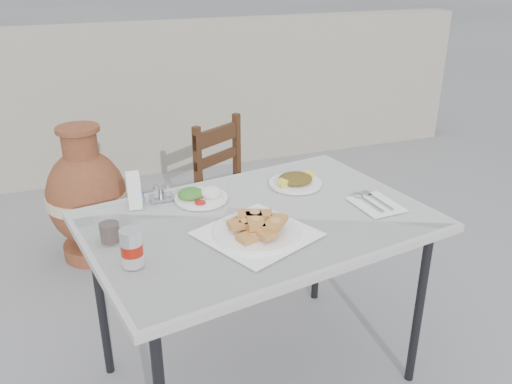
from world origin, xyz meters
name	(u,v)px	position (x,y,z in m)	size (l,w,h in m)	color
ground	(214,367)	(0.00, 0.00, 0.00)	(80.00, 80.00, 0.00)	slate
cafe_table	(259,229)	(0.17, -0.11, 0.72)	(1.41, 1.07, 0.78)	black
pide_plate	(257,226)	(0.12, -0.24, 0.81)	(0.47, 0.47, 0.07)	white
salad_rice_plate	(200,195)	(0.01, 0.12, 0.80)	(0.22, 0.22, 0.05)	white
salad_chopped_plate	(295,180)	(0.43, 0.12, 0.80)	(0.23, 0.23, 0.05)	white
soda_can	(132,248)	(-0.33, -0.29, 0.84)	(0.07, 0.07, 0.13)	silver
cola_glass	(109,228)	(-0.38, -0.10, 0.83)	(0.08, 0.08, 0.11)	white
napkin_holder	(134,190)	(-0.25, 0.16, 0.84)	(0.07, 0.11, 0.13)	white
condiment_caddy	(162,194)	(-0.14, 0.18, 0.80)	(0.10, 0.08, 0.07)	#B6B6BD
cutlery_napkin	(373,202)	(0.65, -0.16, 0.78)	(0.17, 0.23, 0.02)	white
chair	(235,193)	(0.39, 0.84, 0.44)	(0.51, 0.51, 0.85)	#351E0E
terracotta_urn	(87,198)	(-0.41, 1.20, 0.38)	(0.47, 0.47, 0.82)	brown
back_wall	(123,102)	(0.00, 2.50, 0.60)	(6.00, 0.25, 1.20)	gray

